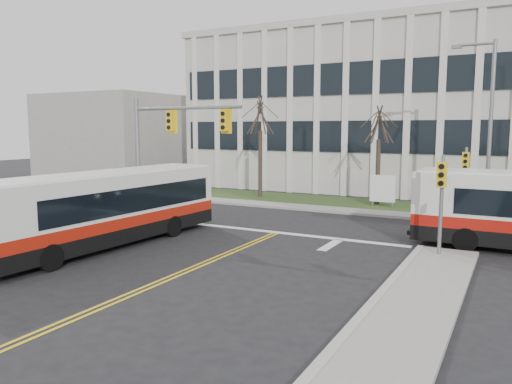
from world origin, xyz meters
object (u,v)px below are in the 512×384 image
object	(u,v)px
directory_sign	(383,189)
newspaper_box_blue	(8,243)
streetlight	(487,120)
bus_main	(106,210)

from	to	relation	value
directory_sign	newspaper_box_blue	distance (m)	20.25
directory_sign	streetlight	bearing A→B (deg)	-13.23
directory_sign	newspaper_box_blue	xyz separation A→B (m)	(-9.71, -17.76, -0.70)
newspaper_box_blue	bus_main	bearing A→B (deg)	70.35
streetlight	bus_main	size ratio (longest dim) A/B	0.83
directory_sign	newspaper_box_blue	world-z (taller)	directory_sign
streetlight	bus_main	bearing A→B (deg)	-133.64
bus_main	newspaper_box_blue	distance (m)	3.75
newspaper_box_blue	streetlight	bearing A→B (deg)	65.97
directory_sign	newspaper_box_blue	size ratio (longest dim) A/B	2.11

